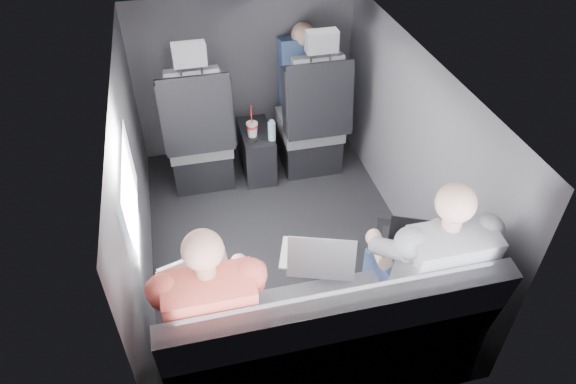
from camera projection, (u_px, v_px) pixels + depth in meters
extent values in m
plane|color=black|center=(280.00, 242.00, 3.68)|extent=(2.60, 2.60, 0.00)
plane|color=#B2B2AD|center=(278.00, 69.00, 2.82)|extent=(2.60, 2.60, 0.00)
cube|color=#56565B|center=(134.00, 188.00, 3.09)|extent=(0.02, 2.60, 1.35)
cube|color=#56565B|center=(411.00, 148.00, 3.41)|extent=(0.02, 2.60, 1.35)
cube|color=#56565B|center=(245.00, 76.00, 4.23)|extent=(1.80, 0.02, 1.35)
cube|color=#56565B|center=(343.00, 337.00, 2.27)|extent=(1.80, 0.02, 1.35)
cube|color=white|center=(130.00, 189.00, 2.72)|extent=(0.02, 0.75, 0.42)
cube|color=black|center=(319.00, 92.00, 3.76)|extent=(0.35, 0.11, 0.59)
cube|color=black|center=(202.00, 161.00, 4.19)|extent=(0.46, 0.48, 0.30)
cube|color=#59595D|center=(199.00, 139.00, 4.03)|extent=(0.48, 0.46, 0.14)
cube|color=#59595D|center=(196.00, 110.00, 3.65)|extent=(0.38, 0.18, 0.61)
cube|color=black|center=(166.00, 118.00, 3.63)|extent=(0.08, 0.21, 0.53)
cube|color=black|center=(227.00, 110.00, 3.71)|extent=(0.08, 0.21, 0.53)
cube|color=black|center=(197.00, 116.00, 3.61)|extent=(0.50, 0.11, 0.58)
cube|color=#59595D|center=(189.00, 54.00, 3.34)|extent=(0.22, 0.10, 0.15)
cube|color=black|center=(308.00, 146.00, 4.36)|extent=(0.46, 0.48, 0.30)
cube|color=#59595D|center=(309.00, 125.00, 4.19)|extent=(0.48, 0.46, 0.14)
cube|color=#59595D|center=(318.00, 96.00, 3.81)|extent=(0.38, 0.18, 0.61)
cube|color=black|center=(289.00, 103.00, 3.79)|extent=(0.08, 0.21, 0.53)
cube|color=black|center=(346.00, 96.00, 3.87)|extent=(0.08, 0.21, 0.53)
cube|color=black|center=(320.00, 101.00, 3.77)|extent=(0.50, 0.11, 0.58)
cube|color=#59595D|center=(322.00, 41.00, 3.50)|extent=(0.22, 0.10, 0.15)
cube|color=black|center=(257.00, 151.00, 4.21)|extent=(0.24, 0.48, 0.40)
cylinder|color=black|center=(252.00, 139.00, 3.98)|extent=(0.09, 0.09, 0.01)
cylinder|color=black|center=(266.00, 137.00, 4.00)|extent=(0.09, 0.09, 0.01)
cube|color=#59595D|center=(322.00, 343.00, 2.77)|extent=(1.60, 0.50, 0.45)
cube|color=#59595D|center=(340.00, 327.00, 2.31)|extent=(1.60, 0.17, 0.47)
cylinder|color=red|center=(252.00, 126.00, 3.95)|extent=(0.09, 0.09, 0.02)
cylinder|color=white|center=(252.00, 123.00, 3.94)|extent=(0.09, 0.09, 0.01)
cylinder|color=red|center=(251.00, 114.00, 3.89)|extent=(0.01, 0.01, 0.15)
cylinder|color=#A6CDE2|center=(272.00, 131.00, 3.94)|extent=(0.06, 0.06, 0.15)
cylinder|color=#A6CDE2|center=(272.00, 122.00, 3.89)|extent=(0.03, 0.03, 0.02)
cube|color=silver|center=(196.00, 274.00, 2.67)|extent=(0.40, 0.34, 0.02)
cube|color=silver|center=(196.00, 275.00, 2.65)|extent=(0.31, 0.21, 0.00)
cube|color=silver|center=(195.00, 262.00, 2.72)|extent=(0.11, 0.08, 0.00)
cube|color=silver|center=(196.00, 280.00, 2.47)|extent=(0.35, 0.17, 0.24)
cube|color=silver|center=(196.00, 279.00, 2.48)|extent=(0.31, 0.14, 0.20)
cube|color=silver|center=(313.00, 255.00, 2.78)|extent=(0.40, 0.34, 0.02)
cube|color=silver|center=(313.00, 255.00, 2.76)|extent=(0.31, 0.22, 0.00)
cube|color=silver|center=(309.00, 244.00, 2.82)|extent=(0.11, 0.08, 0.00)
cube|color=silver|center=(321.00, 259.00, 2.59)|extent=(0.35, 0.18, 0.23)
cube|color=silver|center=(321.00, 258.00, 2.59)|extent=(0.30, 0.15, 0.20)
cube|color=black|center=(406.00, 236.00, 2.89)|extent=(0.40, 0.35, 0.02)
cube|color=black|center=(407.00, 237.00, 2.87)|extent=(0.30, 0.23, 0.00)
cube|color=black|center=(401.00, 227.00, 2.93)|extent=(0.11, 0.09, 0.00)
cube|color=black|center=(421.00, 239.00, 2.70)|extent=(0.33, 0.20, 0.22)
cube|color=silver|center=(420.00, 238.00, 2.71)|extent=(0.29, 0.17, 0.19)
cube|color=#2E2E32|center=(191.00, 316.00, 2.56)|extent=(0.15, 0.43, 0.13)
cube|color=#2E2E32|center=(233.00, 308.00, 2.60)|extent=(0.15, 0.43, 0.13)
cube|color=#2E2E32|center=(193.00, 316.00, 2.91)|extent=(0.13, 0.13, 0.45)
cube|color=#2E2E32|center=(230.00, 309.00, 2.95)|extent=(0.13, 0.13, 0.45)
cube|color=#BF433F|center=(212.00, 314.00, 2.28)|extent=(0.39, 0.26, 0.53)
sphere|color=tan|center=(203.00, 250.00, 2.06)|extent=(0.17, 0.17, 0.17)
cylinder|color=tan|center=(168.00, 287.00, 2.51)|extent=(0.11, 0.27, 0.12)
cylinder|color=tan|center=(246.00, 273.00, 2.58)|extent=(0.11, 0.27, 0.12)
cube|color=navy|center=(397.00, 277.00, 2.75)|extent=(0.15, 0.44, 0.13)
cube|color=navy|center=(435.00, 269.00, 2.79)|extent=(0.15, 0.44, 0.13)
cube|color=navy|center=(376.00, 280.00, 3.11)|extent=(0.13, 0.13, 0.45)
cube|color=navy|center=(410.00, 274.00, 3.15)|extent=(0.13, 0.13, 0.45)
cube|color=slate|center=(442.00, 269.00, 2.47)|extent=(0.40, 0.27, 0.55)
sphere|color=#D5A791|center=(456.00, 203.00, 2.24)|extent=(0.18, 0.18, 0.18)
cylinder|color=#D5A791|center=(379.00, 248.00, 2.70)|extent=(0.11, 0.28, 0.12)
cylinder|color=#D5A791|center=(449.00, 236.00, 2.77)|extent=(0.11, 0.28, 0.12)
cube|color=navy|center=(303.00, 70.00, 4.07)|extent=(0.37, 0.24, 0.54)
sphere|color=tan|center=(303.00, 35.00, 3.91)|extent=(0.19, 0.19, 0.19)
cube|color=navy|center=(301.00, 99.00, 4.30)|extent=(0.32, 0.37, 0.11)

